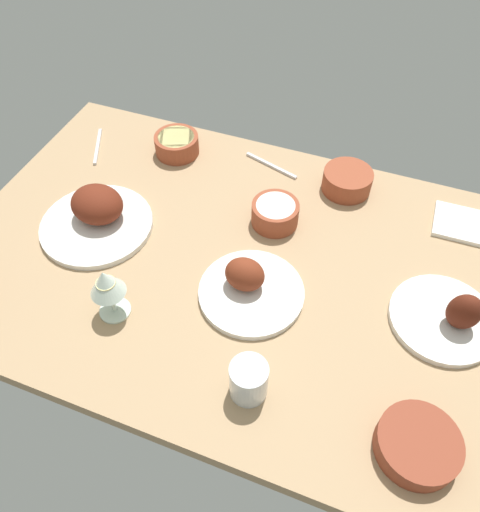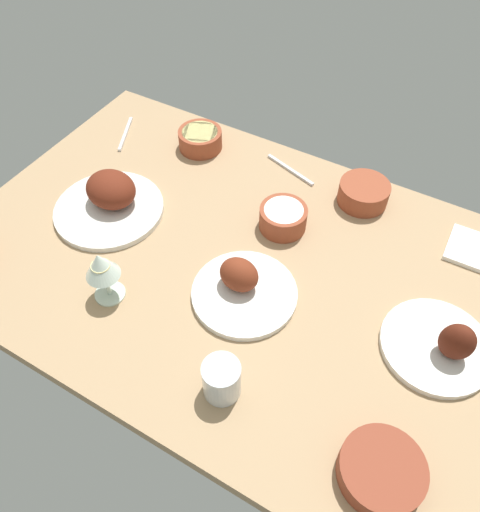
{
  "view_description": "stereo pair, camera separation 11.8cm",
  "coord_description": "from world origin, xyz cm",
  "px_view_note": "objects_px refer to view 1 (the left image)",
  "views": [
    {
      "loc": [
        26.55,
        -69.98,
        96.85
      ],
      "look_at": [
        0.0,
        0.0,
        6.0
      ],
      "focal_mm": 34.75,
      "sensor_mm": 36.0,
      "label": 1
    },
    {
      "loc": [
        37.18,
        -64.96,
        96.85
      ],
      "look_at": [
        0.0,
        0.0,
        6.0
      ],
      "focal_mm": 34.75,
      "sensor_mm": 36.0,
      "label": 2
    }
  ],
  "objects_px": {
    "fork_loose": "(271,166)",
    "plate_center_main": "(97,214)",
    "wine_glass": "(106,285)",
    "spoon_loose": "(98,146)",
    "plate_far_side": "(449,318)",
    "water_tumbler": "(249,380)",
    "bowl_potatoes": "(177,144)",
    "folded_napkin": "(470,226)",
    "bowl_sauce": "(418,444)",
    "bowl_soup": "(347,180)",
    "bowl_cream": "(275,213)",
    "plate_near_viewer": "(249,286)"
  },
  "relations": [
    {
      "from": "bowl_cream",
      "to": "folded_napkin",
      "type": "xyz_separation_m",
      "value": [
        0.47,
        0.16,
        -0.03
      ]
    },
    {
      "from": "bowl_potatoes",
      "to": "wine_glass",
      "type": "relative_size",
      "value": 0.91
    },
    {
      "from": "plate_center_main",
      "to": "folded_napkin",
      "type": "height_order",
      "value": "plate_center_main"
    },
    {
      "from": "folded_napkin",
      "to": "spoon_loose",
      "type": "bearing_deg",
      "value": -177.07
    },
    {
      "from": "plate_center_main",
      "to": "water_tumbler",
      "type": "relative_size",
      "value": 3.14
    },
    {
      "from": "plate_far_side",
      "to": "spoon_loose",
      "type": "bearing_deg",
      "value": 165.71
    },
    {
      "from": "fork_loose",
      "to": "plate_center_main",
      "type": "bearing_deg",
      "value": -115.67
    },
    {
      "from": "plate_center_main",
      "to": "spoon_loose",
      "type": "xyz_separation_m",
      "value": [
        -0.17,
        0.27,
        -0.03
      ]
    },
    {
      "from": "plate_near_viewer",
      "to": "bowl_cream",
      "type": "xyz_separation_m",
      "value": [
        -0.01,
        0.23,
        0.01
      ]
    },
    {
      "from": "plate_near_viewer",
      "to": "folded_napkin",
      "type": "relative_size",
      "value": 1.33
    },
    {
      "from": "bowl_sauce",
      "to": "water_tumbler",
      "type": "height_order",
      "value": "water_tumbler"
    },
    {
      "from": "bowl_soup",
      "to": "wine_glass",
      "type": "xyz_separation_m",
      "value": [
        -0.39,
        -0.57,
        0.07
      ]
    },
    {
      "from": "plate_center_main",
      "to": "bowl_cream",
      "type": "height_order",
      "value": "plate_center_main"
    },
    {
      "from": "wine_glass",
      "to": "spoon_loose",
      "type": "relative_size",
      "value": 0.87
    },
    {
      "from": "plate_near_viewer",
      "to": "bowl_soup",
      "type": "relative_size",
      "value": 1.82
    },
    {
      "from": "plate_far_side",
      "to": "wine_glass",
      "type": "bearing_deg",
      "value": -161.89
    },
    {
      "from": "bowl_cream",
      "to": "fork_loose",
      "type": "xyz_separation_m",
      "value": [
        -0.08,
        0.2,
        -0.03
      ]
    },
    {
      "from": "bowl_soup",
      "to": "spoon_loose",
      "type": "height_order",
      "value": "bowl_soup"
    },
    {
      "from": "folded_napkin",
      "to": "spoon_loose",
      "type": "distance_m",
      "value": 1.06
    },
    {
      "from": "water_tumbler",
      "to": "folded_napkin",
      "type": "xyz_separation_m",
      "value": [
        0.38,
        0.61,
        -0.04
      ]
    },
    {
      "from": "folded_napkin",
      "to": "bowl_potatoes",
      "type": "bearing_deg",
      "value": 179.35
    },
    {
      "from": "plate_far_side",
      "to": "water_tumbler",
      "type": "xyz_separation_m",
      "value": [
        -0.35,
        -0.3,
        0.02
      ]
    },
    {
      "from": "plate_far_side",
      "to": "wine_glass",
      "type": "distance_m",
      "value": 0.73
    },
    {
      "from": "bowl_potatoes",
      "to": "fork_loose",
      "type": "bearing_deg",
      "value": 7.41
    },
    {
      "from": "bowl_potatoes",
      "to": "folded_napkin",
      "type": "xyz_separation_m",
      "value": [
        0.83,
        -0.01,
        -0.02
      ]
    },
    {
      "from": "bowl_potatoes",
      "to": "bowl_sauce",
      "type": "relative_size",
      "value": 0.83
    },
    {
      "from": "bowl_soup",
      "to": "spoon_loose",
      "type": "xyz_separation_m",
      "value": [
        -0.73,
        -0.08,
        -0.03
      ]
    },
    {
      "from": "bowl_soup",
      "to": "water_tumbler",
      "type": "relative_size",
      "value": 1.47
    },
    {
      "from": "plate_far_side",
      "to": "plate_near_viewer",
      "type": "xyz_separation_m",
      "value": [
        -0.43,
        -0.07,
        0.0
      ]
    },
    {
      "from": "wine_glass",
      "to": "water_tumbler",
      "type": "xyz_separation_m",
      "value": [
        0.34,
        -0.07,
        -0.05
      ]
    },
    {
      "from": "plate_near_viewer",
      "to": "fork_loose",
      "type": "relative_size",
      "value": 1.4
    },
    {
      "from": "plate_far_side",
      "to": "bowl_cream",
      "type": "distance_m",
      "value": 0.47
    },
    {
      "from": "wine_glass",
      "to": "water_tumbler",
      "type": "relative_size",
      "value": 1.55
    },
    {
      "from": "plate_far_side",
      "to": "bowl_soup",
      "type": "bearing_deg",
      "value": 131.09
    },
    {
      "from": "plate_far_side",
      "to": "water_tumbler",
      "type": "bearing_deg",
      "value": -139.64
    },
    {
      "from": "bowl_potatoes",
      "to": "spoon_loose",
      "type": "xyz_separation_m",
      "value": [
        -0.23,
        -0.06,
        -0.03
      ]
    },
    {
      "from": "wine_glass",
      "to": "plate_center_main",
      "type": "bearing_deg",
      "value": 127.89
    },
    {
      "from": "bowl_cream",
      "to": "fork_loose",
      "type": "height_order",
      "value": "bowl_cream"
    },
    {
      "from": "water_tumbler",
      "to": "bowl_potatoes",
      "type": "bearing_deg",
      "value": 125.84
    },
    {
      "from": "bowl_soup",
      "to": "bowl_cream",
      "type": "xyz_separation_m",
      "value": [
        -0.14,
        -0.19,
        0.0
      ]
    },
    {
      "from": "wine_glass",
      "to": "water_tumbler",
      "type": "bearing_deg",
      "value": -11.72
    },
    {
      "from": "bowl_soup",
      "to": "fork_loose",
      "type": "height_order",
      "value": "bowl_soup"
    },
    {
      "from": "plate_center_main",
      "to": "bowl_potatoes",
      "type": "height_order",
      "value": "plate_center_main"
    },
    {
      "from": "wine_glass",
      "to": "bowl_sauce",
      "type": "bearing_deg",
      "value": -6.03
    },
    {
      "from": "bowl_cream",
      "to": "water_tumbler",
      "type": "height_order",
      "value": "water_tumbler"
    },
    {
      "from": "water_tumbler",
      "to": "spoon_loose",
      "type": "relative_size",
      "value": 0.56
    },
    {
      "from": "bowl_sauce",
      "to": "folded_napkin",
      "type": "relative_size",
      "value": 0.84
    },
    {
      "from": "wine_glass",
      "to": "water_tumbler",
      "type": "distance_m",
      "value": 0.35
    },
    {
      "from": "plate_near_viewer",
      "to": "wine_glass",
      "type": "distance_m",
      "value": 0.31
    },
    {
      "from": "plate_near_viewer",
      "to": "bowl_potatoes",
      "type": "bearing_deg",
      "value": 132.75
    }
  ]
}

